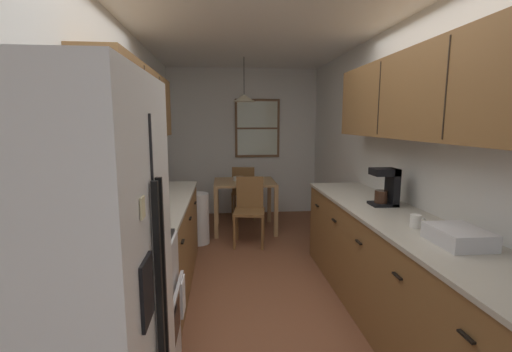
{
  "coord_description": "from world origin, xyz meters",
  "views": [
    {
      "loc": [
        -0.37,
        -2.54,
        1.63
      ],
      "look_at": [
        0.01,
        1.29,
        1.03
      ],
      "focal_mm": 24.41,
      "sensor_mm": 36.0,
      "label": 1
    }
  ],
  "objects_px": {
    "stove_range": "(121,316)",
    "coffee_maker": "(387,186)",
    "dining_table": "(245,189)",
    "mug_by_coffeemaker": "(416,221)",
    "dish_rack": "(458,236)",
    "dining_chair_far": "(244,190)",
    "storage_canister": "(134,214)",
    "refrigerator": "(66,317)",
    "microwave_over_range": "(87,121)",
    "trash_bin": "(199,219)",
    "table_serving_bowl": "(239,179)",
    "dining_chair_near": "(250,207)"
  },
  "relations": [
    {
      "from": "stove_range",
      "to": "coffee_maker",
      "type": "height_order",
      "value": "coffee_maker"
    },
    {
      "from": "dining_table",
      "to": "mug_by_coffeemaker",
      "type": "relative_size",
      "value": 8.06
    },
    {
      "from": "stove_range",
      "to": "mug_by_coffeemaker",
      "type": "height_order",
      "value": "stove_range"
    },
    {
      "from": "dish_rack",
      "to": "dining_table",
      "type": "bearing_deg",
      "value": 108.48
    },
    {
      "from": "dining_chair_far",
      "to": "mug_by_coffeemaker",
      "type": "bearing_deg",
      "value": -74.25
    },
    {
      "from": "dining_chair_far",
      "to": "storage_canister",
      "type": "height_order",
      "value": "storage_canister"
    },
    {
      "from": "dining_table",
      "to": "storage_canister",
      "type": "relative_size",
      "value": 5.3
    },
    {
      "from": "stove_range",
      "to": "coffee_maker",
      "type": "relative_size",
      "value": 3.33
    },
    {
      "from": "refrigerator",
      "to": "dining_chair_far",
      "type": "relative_size",
      "value": 2.01
    },
    {
      "from": "storage_canister",
      "to": "mug_by_coffeemaker",
      "type": "distance_m",
      "value": 1.99
    },
    {
      "from": "microwave_over_range",
      "to": "trash_bin",
      "type": "height_order",
      "value": "microwave_over_range"
    },
    {
      "from": "refrigerator",
      "to": "stove_range",
      "type": "xyz_separation_m",
      "value": [
        -0.03,
        0.74,
        -0.43
      ]
    },
    {
      "from": "mug_by_coffeemaker",
      "to": "table_serving_bowl",
      "type": "distance_m",
      "value": 3.16
    },
    {
      "from": "microwave_over_range",
      "to": "dining_table",
      "type": "distance_m",
      "value": 3.45
    },
    {
      "from": "trash_bin",
      "to": "refrigerator",
      "type": "bearing_deg",
      "value": -94.52
    },
    {
      "from": "mug_by_coffeemaker",
      "to": "stove_range",
      "type": "bearing_deg",
      "value": -173.69
    },
    {
      "from": "refrigerator",
      "to": "dining_chair_near",
      "type": "bearing_deg",
      "value": 73.79
    },
    {
      "from": "dining_table",
      "to": "table_serving_bowl",
      "type": "height_order",
      "value": "table_serving_bowl"
    },
    {
      "from": "microwave_over_range",
      "to": "dish_rack",
      "type": "relative_size",
      "value": 1.72
    },
    {
      "from": "dish_rack",
      "to": "table_serving_bowl",
      "type": "xyz_separation_m",
      "value": [
        -1.17,
        3.3,
        -0.17
      ]
    },
    {
      "from": "dining_chair_far",
      "to": "trash_bin",
      "type": "relative_size",
      "value": 1.3
    },
    {
      "from": "table_serving_bowl",
      "to": "dining_chair_far",
      "type": "bearing_deg",
      "value": 78.59
    },
    {
      "from": "dining_chair_far",
      "to": "trash_bin",
      "type": "xyz_separation_m",
      "value": [
        -0.68,
        -1.15,
        -0.16
      ]
    },
    {
      "from": "mug_by_coffeemaker",
      "to": "storage_canister",
      "type": "bearing_deg",
      "value": 173.07
    },
    {
      "from": "dining_chair_far",
      "to": "mug_by_coffeemaker",
      "type": "relative_size",
      "value": 7.99
    },
    {
      "from": "stove_range",
      "to": "table_serving_bowl",
      "type": "xyz_separation_m",
      "value": [
        0.87,
        3.18,
        0.31
      ]
    },
    {
      "from": "refrigerator",
      "to": "trash_bin",
      "type": "height_order",
      "value": "refrigerator"
    },
    {
      "from": "dining_chair_far",
      "to": "coffee_maker",
      "type": "xyz_separation_m",
      "value": [
        1.09,
        -2.85,
        0.57
      ]
    },
    {
      "from": "stove_range",
      "to": "mug_by_coffeemaker",
      "type": "bearing_deg",
      "value": 6.31
    },
    {
      "from": "dining_chair_far",
      "to": "table_serving_bowl",
      "type": "distance_m",
      "value": 0.63
    },
    {
      "from": "dining_chair_near",
      "to": "trash_bin",
      "type": "xyz_separation_m",
      "value": [
        -0.69,
        0.06,
        -0.16
      ]
    },
    {
      "from": "trash_bin",
      "to": "dish_rack",
      "type": "distance_m",
      "value": 3.28
    },
    {
      "from": "coffee_maker",
      "to": "mug_by_coffeemaker",
      "type": "height_order",
      "value": "coffee_maker"
    },
    {
      "from": "dining_table",
      "to": "coffee_maker",
      "type": "relative_size",
      "value": 2.75
    },
    {
      "from": "trash_bin",
      "to": "coffee_maker",
      "type": "bearing_deg",
      "value": -43.83
    },
    {
      "from": "storage_canister",
      "to": "coffee_maker",
      "type": "xyz_separation_m",
      "value": [
        2.08,
        0.42,
        0.09
      ]
    },
    {
      "from": "stove_range",
      "to": "dish_rack",
      "type": "distance_m",
      "value": 2.1
    },
    {
      "from": "table_serving_bowl",
      "to": "microwave_over_range",
      "type": "bearing_deg",
      "value": -107.14
    },
    {
      "from": "microwave_over_range",
      "to": "dining_chair_near",
      "type": "height_order",
      "value": "microwave_over_range"
    },
    {
      "from": "microwave_over_range",
      "to": "dining_chair_far",
      "type": "bearing_deg",
      "value": 73.69
    },
    {
      "from": "dining_table",
      "to": "coffee_maker",
      "type": "xyz_separation_m",
      "value": [
        1.12,
        -2.25,
        0.44
      ]
    },
    {
      "from": "dish_rack",
      "to": "storage_canister",
      "type": "bearing_deg",
      "value": 164.06
    },
    {
      "from": "coffee_maker",
      "to": "mug_by_coffeemaker",
      "type": "distance_m",
      "value": 0.68
    },
    {
      "from": "refrigerator",
      "to": "dish_rack",
      "type": "xyz_separation_m",
      "value": [
        2.01,
        0.61,
        0.05
      ]
    },
    {
      "from": "microwave_over_range",
      "to": "dining_chair_far",
      "type": "distance_m",
      "value": 4.05
    },
    {
      "from": "mug_by_coffeemaker",
      "to": "dish_rack",
      "type": "distance_m",
      "value": 0.35
    },
    {
      "from": "dining_table",
      "to": "coffee_maker",
      "type": "distance_m",
      "value": 2.55
    },
    {
      "from": "dining_chair_far",
      "to": "coffee_maker",
      "type": "bearing_deg",
      "value": -69.03
    },
    {
      "from": "stove_range",
      "to": "dish_rack",
      "type": "height_order",
      "value": "stove_range"
    },
    {
      "from": "refrigerator",
      "to": "table_serving_bowl",
      "type": "xyz_separation_m",
      "value": [
        0.83,
        3.92,
        -0.12
      ]
    }
  ]
}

